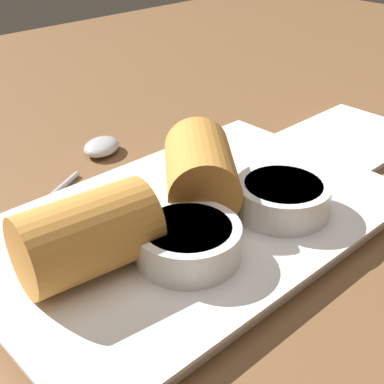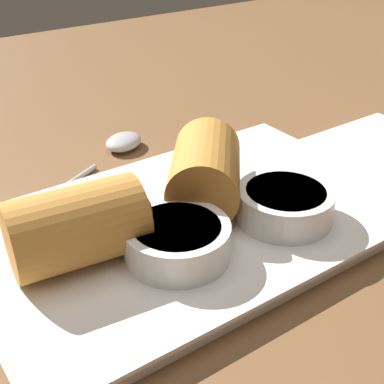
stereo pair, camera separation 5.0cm
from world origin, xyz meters
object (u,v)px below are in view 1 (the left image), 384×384
object	(u,v)px
dipping_bowl_near	(282,196)
spoon	(97,152)
napkin	(352,136)
dipping_bowl_far	(188,240)
serving_plate	(192,224)

from	to	relation	value
dipping_bowl_near	spoon	world-z (taller)	dipping_bowl_near
spoon	napkin	world-z (taller)	spoon
dipping_bowl_far	dipping_bowl_near	bearing A→B (deg)	175.41
dipping_bowl_near	dipping_bowl_far	world-z (taller)	same
dipping_bowl_near	napkin	distance (cm)	19.94
serving_plate	dipping_bowl_far	world-z (taller)	dipping_bowl_far
serving_plate	spoon	world-z (taller)	same
dipping_bowl_near	serving_plate	bearing A→B (deg)	-37.27
dipping_bowl_near	napkin	bearing A→B (deg)	-164.14
serving_plate	spoon	size ratio (longest dim) A/B	1.85
dipping_bowl_far	spoon	distance (cm)	20.51
serving_plate	napkin	world-z (taller)	serving_plate
dipping_bowl_near	napkin	world-z (taller)	dipping_bowl_near
serving_plate	spoon	bearing A→B (deg)	-97.11
serving_plate	napkin	distance (cm)	24.70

